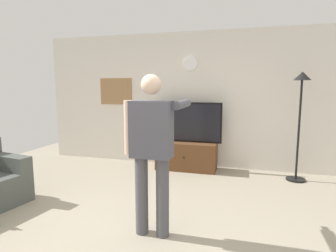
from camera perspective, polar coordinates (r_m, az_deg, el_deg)
name	(u,v)px	position (r m, az deg, el deg)	size (l,w,h in m)	color
ground_plane	(139,236)	(3.23, -6.11, -21.79)	(8.40, 8.40, 0.00)	#9E937F
back_wall	(191,100)	(5.66, 4.87, 5.37)	(6.40, 0.10, 2.70)	silver
tv_stand	(187,156)	(5.47, 3.86, -6.14)	(1.17, 0.53, 0.54)	brown
television	(187,122)	(5.40, 4.03, 0.80)	(1.34, 0.07, 0.78)	black
wall_clock	(190,63)	(5.61, 4.66, 12.79)	(0.28, 0.28, 0.03)	white
framed_picture	(116,91)	(6.13, -10.68, 7.08)	(0.73, 0.04, 0.56)	#997047
floor_lamp	(301,104)	(5.14, 25.76, 4.19)	(0.32, 0.32, 1.87)	black
person_standing_nearer_lamp	(152,146)	(2.92, -3.33, -4.09)	(0.61, 0.78, 1.74)	#4C4C51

